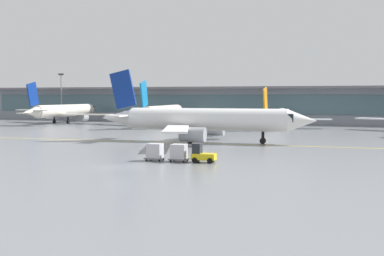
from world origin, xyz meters
The scene contains 11 objects.
ground_plane centered at (0.00, 0.00, 0.00)m, with size 400.00×400.00×0.00m, color slate.
taxiway_centreline_stripe centered at (-0.09, 27.03, 0.00)m, with size 110.00×0.36×0.01m, color yellow.
terminal_concourse centered at (0.00, 88.44, 4.92)m, with size 188.53×11.00×9.60m.
gate_airplane_0 centered at (-52.25, 67.57, 3.16)m, with size 29.58×31.75×10.54m.
gate_airplane_1 centered at (-23.59, 66.24, 3.16)m, with size 29.50×31.82×10.54m.
gate_airplane_2 centered at (3.32, 67.83, 2.70)m, with size 25.33×27.14×9.02m.
taxiing_regional_jet centered at (-0.54, 29.00, 3.46)m, with size 34.86×32.37×11.55m.
baggage_tug centered at (6.74, 6.51, 0.89)m, with size 2.69×1.78×2.10m.
cargo_dolly_lead centered at (4.13, 6.32, 1.05)m, with size 2.21×1.75×1.94m.
cargo_dolly_trailing centered at (1.30, 6.11, 1.05)m, with size 2.21×1.75×1.94m.
apron_light_mast_0 centered at (-62.32, 81.05, 7.52)m, with size 1.80×0.36×13.68m.
Camera 1 is at (24.34, -45.26, 7.38)m, focal length 47.08 mm.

